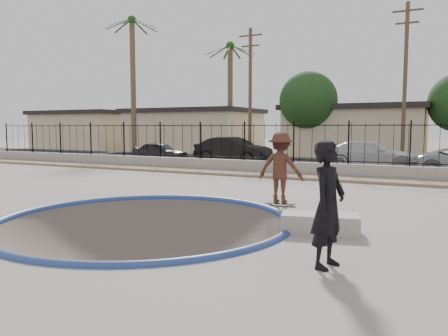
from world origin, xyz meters
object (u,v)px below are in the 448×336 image
object	(u,v)px
skateboard	(280,204)
car_a	(160,152)
videographer	(328,205)
car_b	(233,150)
skater	(281,171)
car_c	(370,155)
concrete_ledge	(320,223)

from	to	relation	value
skateboard	car_a	distance (m)	16.24
videographer	car_b	distance (m)	19.70
skater	car_c	world-z (taller)	skater
videographer	car_c	world-z (taller)	videographer
videographer	concrete_ledge	xyz separation A→B (m)	(-0.68, 2.19, -0.81)
skater	car_a	size ratio (longest dim) A/B	0.54
skater	car_b	xyz separation A→B (m)	(-7.37, 12.23, -0.17)
skateboard	car_c	world-z (taller)	car_c
car_a	skater	bearing A→B (deg)	-132.42
car_a	car_b	xyz separation A→B (m)	(4.54, 1.21, 0.17)
videographer	car_a	distance (m)	21.42
car_a	videographer	bearing A→B (deg)	-137.34
skateboard	car_b	xyz separation A→B (m)	(-7.37, 12.23, 0.76)
skateboard	skater	bearing A→B (deg)	37.74
concrete_ledge	car_a	world-z (taller)	car_a
skater	videographer	bearing A→B (deg)	115.69
skater	car_b	size ratio (longest dim) A/B	0.42
concrete_ledge	skateboard	bearing A→B (deg)	124.73
car_a	car_c	size ratio (longest dim) A/B	0.73
concrete_ledge	skater	bearing A→B (deg)	124.73
skateboard	car_c	distance (m)	12.65
concrete_ledge	car_a	xyz separation A→B (m)	(-13.73, 13.65, 0.46)
car_a	car_b	bearing A→B (deg)	-74.77
videographer	concrete_ledge	distance (m)	2.43
videographer	car_c	distance (m)	17.55
videographer	car_a	bearing A→B (deg)	53.56
skater	skateboard	distance (m)	0.93
skateboard	concrete_ledge	size ratio (longest dim) A/B	0.56
car_c	concrete_ledge	bearing A→B (deg)	179.52
videographer	car_c	bearing A→B (deg)	17.64
concrete_ledge	car_b	bearing A→B (deg)	121.74
skater	videographer	xyz separation A→B (m)	(2.50, -4.82, 0.01)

